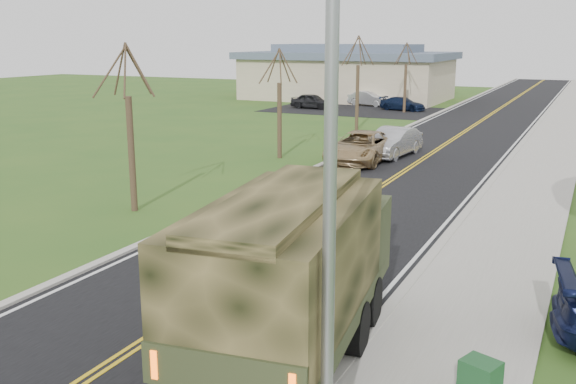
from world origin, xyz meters
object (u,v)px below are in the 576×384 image
Objects in this scene: suv_champagne at (361,147)px; sedan_silver at (393,142)px; military_truck at (294,266)px; utility_box_near at (480,382)px.

sedan_silver is at bearing 64.62° from suv_champagne.
suv_champagne reaches higher than sedan_silver.
suv_champagne is 2.49m from sedan_silver.
military_truck is 21.48m from suv_champagne.
suv_champagne is 1.20× the size of sedan_silver.
sedan_silver is (1.01, 2.27, -0.01)m from suv_champagne.
military_truck is 23.44m from sedan_silver.
sedan_silver is at bearing 130.75° from utility_box_near.
military_truck is at bearing -75.27° from suv_champagne.
suv_champagne is (-5.95, 20.61, -1.25)m from military_truck.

